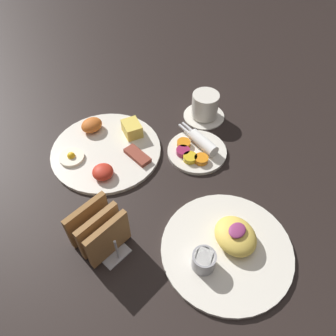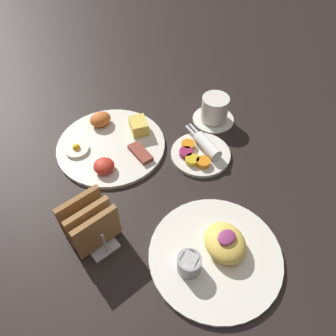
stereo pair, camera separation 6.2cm
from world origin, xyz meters
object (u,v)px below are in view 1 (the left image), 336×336
at_px(plate_breakfast, 106,148).
at_px(coffee_cup, 205,107).
at_px(plate_condiments, 197,150).
at_px(plate_foreground, 227,247).
at_px(toast_rack, 99,231).

bearing_deg(plate_breakfast, coffee_cup, -19.40).
distance_m(plate_condiments, coffee_cup, 0.15).
relative_size(plate_condiments, plate_foreground, 0.61).
distance_m(plate_foreground, coffee_cup, 0.43).
bearing_deg(coffee_cup, toast_rack, -167.98).
bearing_deg(coffee_cup, plate_breakfast, 160.60).
bearing_deg(toast_rack, plate_condiments, 3.51).
bearing_deg(plate_breakfast, toast_rack, -132.01).
bearing_deg(toast_rack, plate_breakfast, 47.99).
bearing_deg(plate_foreground, plate_breakfast, 88.20).
distance_m(plate_condiments, toast_rack, 0.34).
distance_m(plate_foreground, toast_rack, 0.27).
bearing_deg(plate_foreground, toast_rack, 129.32).
height_order(plate_condiments, coffee_cup, coffee_cup).
bearing_deg(plate_condiments, coffee_cup, 31.71).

